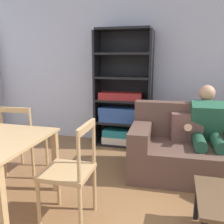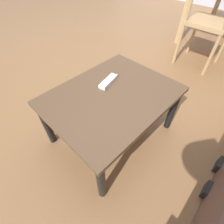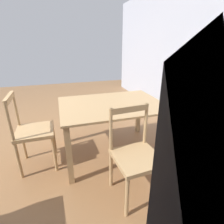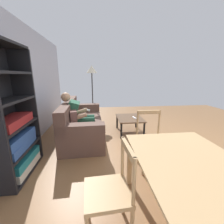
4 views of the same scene
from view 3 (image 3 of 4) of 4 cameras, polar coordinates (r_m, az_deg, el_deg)
name	(u,v)px [view 3 (image 3 of 4)]	position (r m, az deg, el deg)	size (l,w,h in m)	color
ground_plane	(0,145)	(3.16, -33.06, -9.18)	(8.26, 8.26, 0.00)	brown
wall_side	(186,54)	(3.43, 23.11, 17.21)	(0.12, 5.99, 2.52)	#ABB0BE
dining_table	(112,111)	(2.25, 0.00, 0.48)	(1.31, 0.98, 0.72)	tan
dining_chair_near_wall	(136,156)	(1.71, 7.77, -14.03)	(0.45, 0.45, 0.89)	tan
dining_chair_facing_couch	(32,132)	(2.25, -24.78, -5.87)	(0.43, 0.43, 0.93)	tan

